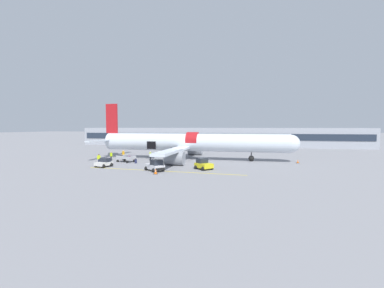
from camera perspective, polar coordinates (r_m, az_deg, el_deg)
ground_plane at (r=42.70m, az=-2.20°, el=-4.16°), size 500.00×500.00×0.00m
apron_marking_line at (r=34.89m, az=-6.76°, el=-5.98°), size 22.58×1.36×0.01m
terminal_strip at (r=82.07m, az=5.30°, el=1.62°), size 87.43×10.91×5.58m
airplane at (r=46.60m, az=-0.41°, el=0.24°), size 36.87×29.00×10.39m
baggage_tug_lead at (r=36.04m, az=2.54°, el=-4.56°), size 2.88×2.79×1.58m
baggage_tug_mid at (r=34.96m, az=-8.20°, el=-4.85°), size 3.26×3.00×1.58m
baggage_tug_rear at (r=40.38m, az=-18.94°, el=-4.01°), size 2.38×2.66×1.31m
baggage_cart_loading at (r=44.83m, az=-14.38°, el=-3.14°), size 4.13×2.63×1.08m
baggage_cart_queued at (r=43.14m, az=-6.31°, el=-3.33°), size 3.84×2.76×1.19m
ground_crew_loader_a at (r=43.92m, az=-19.99°, el=-3.07°), size 0.51×0.50×1.59m
ground_crew_loader_b at (r=47.77m, az=-15.01°, el=-2.30°), size 0.61×0.54×1.80m
ground_crew_driver at (r=47.63m, az=-17.53°, el=-2.52°), size 0.54×0.41×1.55m
ground_crew_supervisor at (r=45.89m, az=-9.25°, el=-2.58°), size 0.45×0.57×1.62m
suitcase_on_tarmac_upright at (r=42.83m, az=-12.39°, el=-3.77°), size 0.39×0.32×0.78m
safety_cone_nose at (r=45.64m, az=22.45°, el=-3.60°), size 0.51×0.51×0.57m
safety_cone_engine_left at (r=32.75m, az=-8.09°, el=-6.06°), size 0.55×0.55×0.70m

